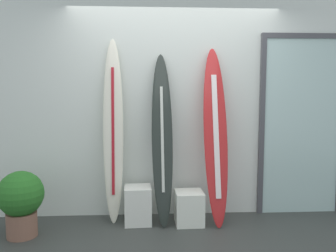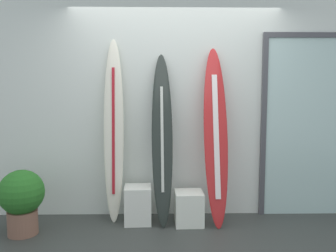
% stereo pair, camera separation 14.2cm
% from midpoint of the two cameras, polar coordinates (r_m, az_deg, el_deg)
% --- Properties ---
extents(wall_back, '(7.20, 0.20, 2.80)m').
position_cam_midpoint_polar(wall_back, '(4.27, 2.05, 4.17)').
color(wall_back, silver).
rests_on(wall_back, ground).
extents(surfboard_ivory, '(0.24, 0.31, 2.13)m').
position_cam_midpoint_polar(surfboard_ivory, '(4.05, -7.96, -0.96)').
color(surfboard_ivory, silver).
rests_on(surfboard_ivory, ground).
extents(surfboard_charcoal, '(0.26, 0.49, 1.96)m').
position_cam_midpoint_polar(surfboard_charcoal, '(3.94, 0.06, -2.31)').
color(surfboard_charcoal, '#252C27').
rests_on(surfboard_charcoal, ground).
extents(surfboard_crimson, '(0.30, 0.52, 2.03)m').
position_cam_midpoint_polar(surfboard_crimson, '(3.97, 8.90, -1.80)').
color(surfboard_crimson, red).
rests_on(surfboard_crimson, ground).
extents(display_block_left, '(0.32, 0.32, 0.43)m').
position_cam_midpoint_polar(display_block_left, '(4.10, -3.97, -12.81)').
color(display_block_left, white).
rests_on(display_block_left, ground).
extents(display_block_center, '(0.32, 0.32, 0.38)m').
position_cam_midpoint_polar(display_block_center, '(4.07, 4.50, -13.33)').
color(display_block_center, white).
rests_on(display_block_center, ground).
extents(glass_door, '(1.06, 0.06, 2.21)m').
position_cam_midpoint_polar(glass_door, '(4.54, 22.41, 0.51)').
color(glass_door, silver).
rests_on(glass_door, ground).
extents(potted_plant, '(0.47, 0.47, 0.70)m').
position_cam_midpoint_polar(potted_plant, '(4.01, -22.04, -10.95)').
color(potted_plant, '#845A48').
rests_on(potted_plant, ground).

